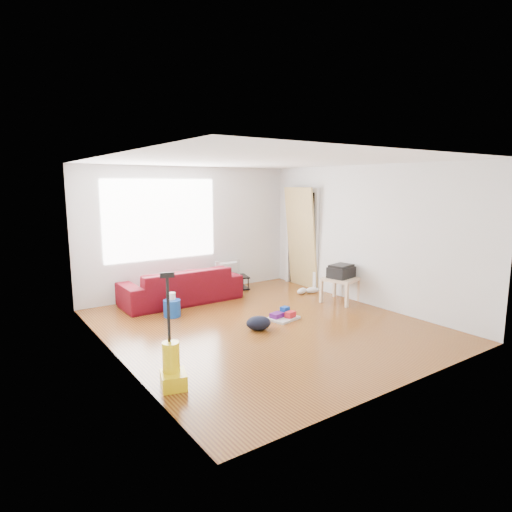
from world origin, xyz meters
TOP-DOWN VIEW (x-y plane):
  - room at (0.07, 0.15)m, footprint 4.51×5.01m
  - sofa at (-0.48, 1.95)m, footprint 2.18×0.85m
  - tv_stand at (0.72, 2.22)m, footprint 0.85×0.62m
  - tv at (0.72, 2.22)m, footprint 0.58×0.08m
  - side_table at (1.95, 0.28)m, footprint 0.71×0.71m
  - printer at (1.95, 0.28)m, footprint 0.52×0.44m
  - bucket at (-0.98, 1.23)m, footprint 0.33×0.33m
  - toilet_paper at (-0.96, 1.27)m, footprint 0.12×0.12m
  - cleaning_tray at (0.44, 0.08)m, footprint 0.53×0.46m
  - backpack at (-0.18, -0.11)m, footprint 0.46×0.41m
  - sneakers at (1.85, 1.09)m, footprint 0.53×0.27m
  - vacuum at (-2.00, -1.09)m, footprint 0.34×0.36m
  - door_panel at (2.13, 1.63)m, footprint 0.26×0.84m

SIDE VIEW (x-z plane):
  - sofa at x=-0.48m, z-range -0.32..0.32m
  - bucket at x=-0.98m, z-range -0.14..0.14m
  - backpack at x=-0.18m, z-range -0.10..0.10m
  - door_panel at x=2.13m, z-range -1.05..1.05m
  - cleaning_tray at x=0.44m, z-range -0.03..0.13m
  - sneakers at x=1.85m, z-range 0.00..0.12m
  - tv_stand at x=0.72m, z-range 0.01..0.29m
  - toilet_paper at x=-0.96m, z-range 0.14..0.25m
  - vacuum at x=-2.00m, z-range -0.40..0.86m
  - side_table at x=1.95m, z-range 0.16..0.62m
  - tv at x=0.72m, z-range 0.28..0.62m
  - printer at x=1.95m, z-range 0.46..0.70m
  - room at x=0.07m, z-range 0.00..2.51m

